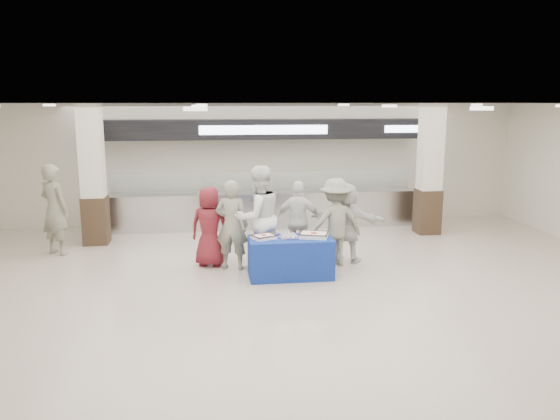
{
  "coord_description": "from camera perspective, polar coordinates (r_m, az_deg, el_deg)",
  "views": [
    {
      "loc": [
        -1.38,
        -8.54,
        3.24
      ],
      "look_at": [
        -0.05,
        1.6,
        1.2
      ],
      "focal_mm": 35.0,
      "sensor_mm": 36.0,
      "label": 1
    }
  ],
  "objects": [
    {
      "name": "civilian_white",
      "position": [
        11.19,
        6.92,
        -1.3
      ],
      "size": [
        1.59,
        1.05,
        1.65
      ],
      "primitive_type": "imported",
      "rotation": [
        0.0,
        0.0,
        2.74
      ],
      "color": "silver",
      "rests_on": "ground"
    },
    {
      "name": "chef_short",
      "position": [
        11.22,
        1.97,
        -1.15
      ],
      "size": [
        1.05,
        0.68,
        1.66
      ],
      "primitive_type": "imported",
      "rotation": [
        0.0,
        0.0,
        2.83
      ],
      "color": "white",
      "rests_on": "ground"
    },
    {
      "name": "civilian_maroon",
      "position": [
        10.91,
        -7.37,
        -1.73
      ],
      "size": [
        0.91,
        0.73,
        1.61
      ],
      "primitive_type": "imported",
      "rotation": [
        0.0,
        0.0,
        2.82
      ],
      "color": "maroon",
      "rests_on": "ground"
    },
    {
      "name": "ground",
      "position": [
        9.24,
        1.63,
        -9.27
      ],
      "size": [
        14.0,
        14.0,
        0.0
      ],
      "primitive_type": "plane",
      "color": "beige",
      "rests_on": "ground"
    },
    {
      "name": "chef_tall",
      "position": [
        10.64,
        -2.28,
        -0.79
      ],
      "size": [
        1.22,
        1.11,
        2.04
      ],
      "primitive_type": "imported",
      "rotation": [
        0.0,
        0.0,
        3.56
      ],
      "color": "white",
      "rests_on": "ground"
    },
    {
      "name": "column_right",
      "position": [
        13.93,
        15.35,
        3.82
      ],
      "size": [
        0.55,
        0.55,
        3.2
      ],
      "color": "#322217",
      "rests_on": "ground"
    },
    {
      "name": "serving_line",
      "position": [
        14.16,
        -1.78,
        2.81
      ],
      "size": [
        8.7,
        0.85,
        2.8
      ],
      "color": "silver",
      "rests_on": "ground"
    },
    {
      "name": "soldier_bg",
      "position": [
        12.58,
        -22.5,
        0.05
      ],
      "size": [
        0.86,
        0.8,
        1.96
      ],
      "primitive_type": "imported",
      "rotation": [
        0.0,
        0.0,
        2.53
      ],
      "color": "gray",
      "rests_on": "ground"
    },
    {
      "name": "display_table",
      "position": [
        10.24,
        1.09,
        -4.98
      ],
      "size": [
        1.55,
        0.78,
        0.75
      ],
      "primitive_type": "cube",
      "rotation": [
        0.0,
        0.0,
        0.0
      ],
      "color": "#163599",
      "rests_on": "ground"
    },
    {
      "name": "sheet_cake_right",
      "position": [
        10.2,
        3.56,
        -2.58
      ],
      "size": [
        0.61,
        0.54,
        0.1
      ],
      "color": "white",
      "rests_on": "display_table"
    },
    {
      "name": "soldier_b",
      "position": [
        10.91,
        5.79,
        -1.28
      ],
      "size": [
        1.24,
        0.86,
        1.76
      ],
      "primitive_type": "imported",
      "rotation": [
        0.0,
        0.0,
        3.33
      ],
      "color": "gray",
      "rests_on": "ground"
    },
    {
      "name": "cupcake_tray",
      "position": [
        10.17,
        0.97,
        -2.74
      ],
      "size": [
        0.39,
        0.32,
        0.06
      ],
      "color": "#A3A4A8",
      "rests_on": "display_table"
    },
    {
      "name": "sheet_cake_left",
      "position": [
        10.09,
        -1.69,
        -2.78
      ],
      "size": [
        0.49,
        0.45,
        0.09
      ],
      "color": "white",
      "rests_on": "display_table"
    },
    {
      "name": "soldier_a",
      "position": [
        10.64,
        -5.05,
        -1.56
      ],
      "size": [
        0.74,
        0.59,
        1.77
      ],
      "primitive_type": "imported",
      "rotation": [
        0.0,
        0.0,
        2.85
      ],
      "color": "gray",
      "rests_on": "ground"
    },
    {
      "name": "column_left",
      "position": [
        13.12,
        -18.94,
        3.16
      ],
      "size": [
        0.55,
        0.55,
        3.2
      ],
      "color": "#322217",
      "rests_on": "ground"
    }
  ]
}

